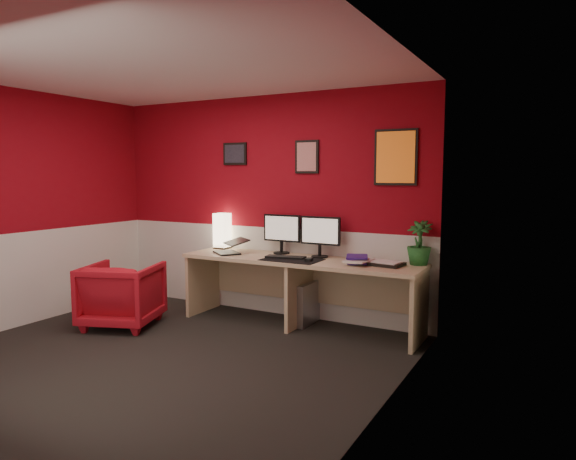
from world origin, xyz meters
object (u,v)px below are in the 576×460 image
(desk, at_px, (299,293))
(zen_tray, at_px, (384,264))
(armchair, at_px, (122,295))
(shoji_lamp, at_px, (222,232))
(pc_tower, at_px, (304,303))
(laptop, at_px, (227,244))
(potted_plant, at_px, (419,243))
(monitor_left, at_px, (281,228))
(monitor_right, at_px, (320,230))

(desk, relative_size, zen_tray, 7.43)
(desk, xyz_separation_m, armchair, (-1.67, -0.87, -0.03))
(zen_tray, distance_m, armchair, 2.77)
(shoji_lamp, relative_size, pc_tower, 0.89)
(laptop, bearing_deg, pc_tower, 50.96)
(potted_plant, distance_m, pc_tower, 1.41)
(desk, bearing_deg, potted_plant, 11.10)
(zen_tray, relative_size, pc_tower, 0.78)
(desk, xyz_separation_m, potted_plant, (1.19, 0.23, 0.58))
(potted_plant, bearing_deg, laptop, -171.42)
(monitor_left, distance_m, zen_tray, 1.29)
(armchair, bearing_deg, laptop, -155.39)
(monitor_left, bearing_deg, shoji_lamp, 178.99)
(shoji_lamp, distance_m, laptop, 0.42)
(laptop, height_order, monitor_left, monitor_left)
(desk, bearing_deg, armchair, -152.54)
(armchair, bearing_deg, monitor_left, -161.12)
(desk, height_order, monitor_right, monitor_right)
(shoji_lamp, height_order, monitor_left, monitor_left)
(monitor_right, height_order, pc_tower, monitor_right)
(monitor_right, bearing_deg, shoji_lamp, 177.79)
(monitor_right, relative_size, pc_tower, 1.29)
(laptop, distance_m, zen_tray, 1.79)
(laptop, xyz_separation_m, monitor_left, (0.54, 0.29, 0.18))
(laptop, distance_m, armchair, 1.23)
(armchair, bearing_deg, desk, -172.59)
(laptop, distance_m, potted_plant, 2.09)
(monitor_right, relative_size, zen_tray, 1.66)
(potted_plant, bearing_deg, zen_tray, -145.00)
(desk, distance_m, potted_plant, 1.35)
(laptop, bearing_deg, monitor_right, 51.16)
(monitor_left, xyz_separation_m, zen_tray, (1.24, -0.18, -0.28))
(laptop, xyz_separation_m, potted_plant, (2.06, 0.31, 0.11))
(pc_tower, bearing_deg, armchair, -149.46)
(zen_tray, xyz_separation_m, pc_tower, (-0.92, 0.10, -0.52))
(monitor_left, bearing_deg, laptop, -151.68)
(monitor_right, height_order, zen_tray, monitor_right)
(pc_tower, distance_m, armchair, 1.94)
(monitor_left, relative_size, armchair, 0.78)
(desk, relative_size, shoji_lamp, 6.50)
(shoji_lamp, relative_size, armchair, 0.54)
(potted_plant, bearing_deg, armchair, -158.95)
(monitor_right, bearing_deg, potted_plant, 3.17)
(desk, height_order, zen_tray, zen_tray)
(monitor_right, xyz_separation_m, potted_plant, (1.04, 0.06, -0.07))
(monitor_right, bearing_deg, armchair, -150.19)
(zen_tray, height_order, potted_plant, potted_plant)
(monitor_left, xyz_separation_m, monitor_right, (0.49, -0.04, 0.00))
(monitor_right, distance_m, potted_plant, 1.05)
(laptop, relative_size, pc_tower, 0.73)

